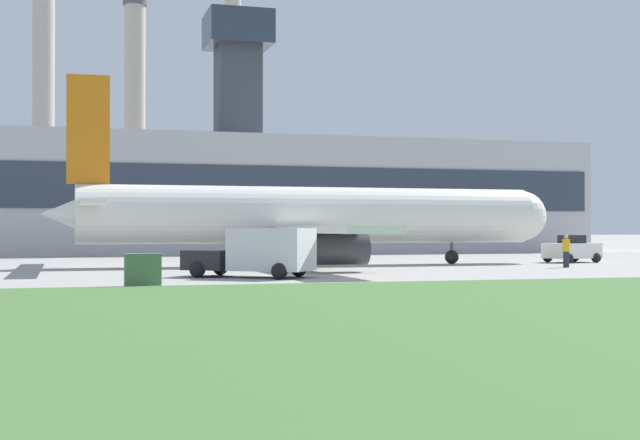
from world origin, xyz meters
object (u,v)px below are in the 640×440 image
object	(u,v)px
airplane	(305,217)
pushback_tug	(572,250)
ground_crew_person	(566,251)
baggage_truck	(258,253)

from	to	relation	value
airplane	pushback_tug	size ratio (longest dim) A/B	8.39
pushback_tug	ground_crew_person	distance (m)	7.41
airplane	ground_crew_person	xyz separation A→B (m)	(12.99, -6.15, -1.88)
airplane	ground_crew_person	world-z (taller)	airplane
airplane	pushback_tug	distance (m)	17.27
pushback_tug	baggage_truck	world-z (taller)	baggage_truck
baggage_truck	ground_crew_person	world-z (taller)	baggage_truck
pushback_tug	airplane	bearing A→B (deg)	179.93
pushback_tug	ground_crew_person	size ratio (longest dim) A/B	1.98
baggage_truck	ground_crew_person	distance (m)	18.76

